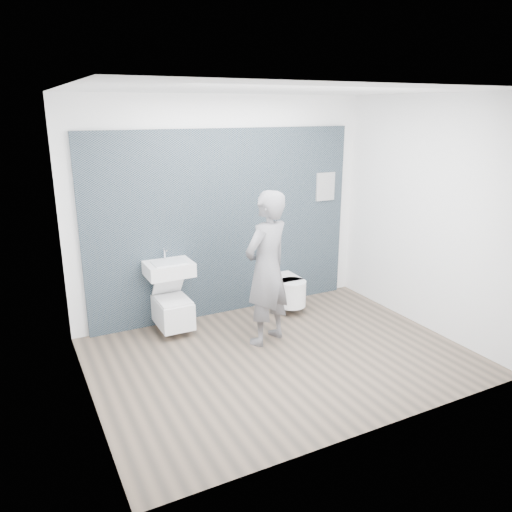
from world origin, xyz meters
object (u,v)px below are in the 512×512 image
toilet_square (173,310)px  visitor (267,269)px  washbasin (169,268)px  toilet_rounded (287,290)px

toilet_square → visitor: 1.32m
washbasin → visitor: visitor is taller
toilet_square → washbasin: bearing=90.0°
washbasin → toilet_square: size_ratio=0.82×
washbasin → toilet_rounded: (1.58, -0.12, -0.51)m
toilet_square → toilet_rounded: 1.58m
washbasin → visitor: size_ratio=0.31×
toilet_square → visitor: bearing=-39.9°
toilet_rounded → visitor: bearing=-134.6°
washbasin → toilet_rounded: 1.66m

